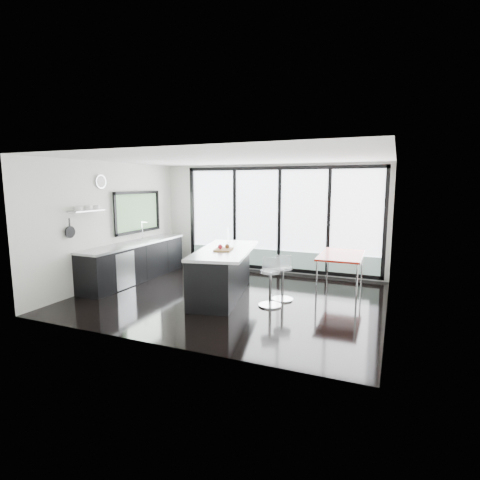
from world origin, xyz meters
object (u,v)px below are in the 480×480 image
at_px(island, 222,272).
at_px(bar_stool_far, 283,283).
at_px(red_table, 341,273).
at_px(bar_stool_near, 270,288).

bearing_deg(island, bar_stool_far, 9.26).
xyz_separation_m(bar_stool_far, red_table, (0.98, 1.06, 0.07)).
height_order(bar_stool_near, bar_stool_far, bar_stool_near).
bearing_deg(red_table, bar_stool_near, -125.77).
xyz_separation_m(island, bar_stool_far, (1.25, 0.20, -0.16)).
distance_m(island, bar_stool_near, 1.18).
xyz_separation_m(island, bar_stool_near, (1.14, -0.25, -0.15)).
bearing_deg(bar_stool_near, island, 154.60).
relative_size(bar_stool_near, red_table, 0.46).
relative_size(bar_stool_near, bar_stool_far, 1.03).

